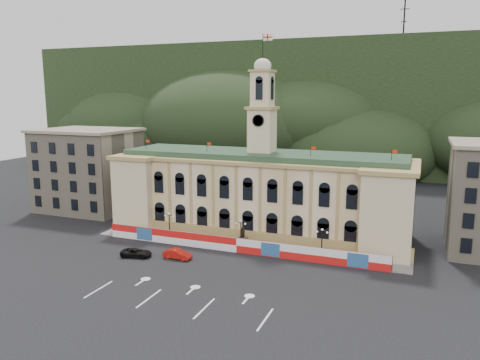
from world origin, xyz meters
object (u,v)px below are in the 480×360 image
at_px(lamp_center, 241,232).
at_px(red_sedan, 177,254).
at_px(statue, 243,241).
at_px(black_suv, 136,253).

relative_size(lamp_center, red_sedan, 1.07).
xyz_separation_m(lamp_center, red_sedan, (-7.81, -8.34, -2.29)).
bearing_deg(red_sedan, lamp_center, -41.47).
relative_size(statue, black_suv, 0.68).
height_order(lamp_center, red_sedan, lamp_center).
bearing_deg(lamp_center, black_suv, -145.56).
bearing_deg(red_sedan, statue, -38.26).
height_order(statue, lamp_center, lamp_center).
xyz_separation_m(statue, black_suv, (-14.56, -10.98, -0.48)).
xyz_separation_m(red_sedan, black_suv, (-6.75, -1.64, -0.08)).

